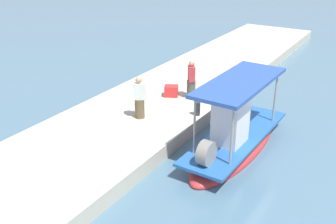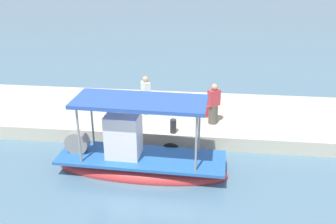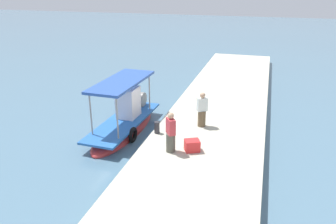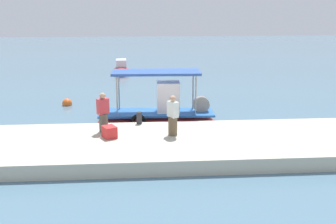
% 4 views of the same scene
% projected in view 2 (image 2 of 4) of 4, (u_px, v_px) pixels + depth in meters
% --- Properties ---
extents(ground_plane, '(120.00, 120.00, 0.00)m').
position_uv_depth(ground_plane, '(158.00, 172.00, 12.97)').
color(ground_plane, slate).
extents(dock_quay, '(36.00, 4.94, 0.56)m').
position_uv_depth(dock_quay, '(171.00, 116.00, 16.70)').
color(dock_quay, beige).
rests_on(dock_quay, ground_plane).
extents(main_fishing_boat, '(5.90, 1.87, 2.96)m').
position_uv_depth(main_fishing_boat, '(138.00, 159.00, 12.85)').
color(main_fishing_boat, '#C13434').
rests_on(main_fishing_boat, ground_plane).
extents(fisherman_near_bollard, '(0.53, 0.52, 1.66)m').
position_uv_depth(fisherman_near_bollard, '(214.00, 106.00, 15.05)').
color(fisherman_near_bollard, '#515045').
rests_on(fisherman_near_bollard, dock_quay).
extents(fisherman_by_crate, '(0.51, 0.53, 1.65)m').
position_uv_depth(fisherman_by_crate, '(146.00, 97.00, 16.00)').
color(fisherman_by_crate, brown).
rests_on(fisherman_by_crate, dock_quay).
extents(mooring_bollard, '(0.24, 0.24, 0.54)m').
position_uv_depth(mooring_bollard, '(173.00, 126.00, 14.42)').
color(mooring_bollard, '#2D2D33').
rests_on(mooring_bollard, dock_quay).
extents(cargo_crate, '(0.67, 0.72, 0.46)m').
position_uv_depth(cargo_crate, '(206.00, 110.00, 16.03)').
color(cargo_crate, red).
rests_on(cargo_crate, dock_quay).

